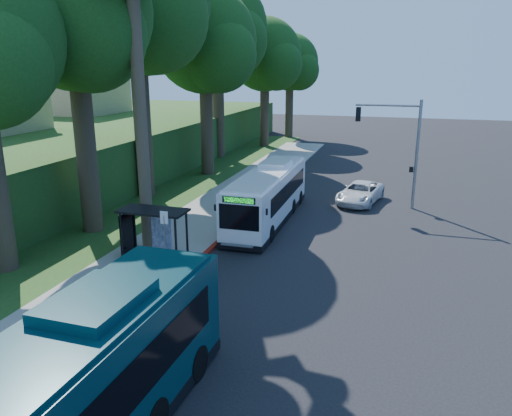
% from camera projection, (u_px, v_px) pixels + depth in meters
% --- Properties ---
extents(ground, '(140.00, 140.00, 0.00)m').
position_uv_depth(ground, '(311.00, 254.00, 24.81)').
color(ground, black).
rests_on(ground, ground).
extents(sidewalk, '(4.50, 70.00, 0.12)m').
position_uv_depth(sidewalk, '(177.00, 239.00, 26.82)').
color(sidewalk, gray).
rests_on(sidewalk, ground).
extents(red_curb, '(0.25, 30.00, 0.13)m').
position_uv_depth(red_curb, '(185.00, 272.00, 22.50)').
color(red_curb, maroon).
rests_on(red_curb, ground).
extents(grass_verge, '(8.00, 70.00, 0.06)m').
position_uv_depth(grass_verge, '(132.00, 206.00, 33.01)').
color(grass_verge, '#234719').
rests_on(grass_verge, ground).
extents(bus_shelter, '(3.20, 1.51, 2.55)m').
position_uv_depth(bus_shelter, '(150.00, 224.00, 23.69)').
color(bus_shelter, black).
rests_on(bus_shelter, ground).
extents(stop_sign_pole, '(0.35, 0.06, 3.17)m').
position_uv_depth(stop_sign_pole, '(165.00, 236.00, 21.13)').
color(stop_sign_pole, gray).
rests_on(stop_sign_pole, ground).
extents(traffic_signal_pole, '(4.10, 0.30, 7.00)m').
position_uv_depth(traffic_signal_pole, '(401.00, 140.00, 31.74)').
color(traffic_signal_pole, gray).
rests_on(traffic_signal_pole, ground).
extents(hillside_backdrop, '(24.00, 60.00, 8.80)m').
position_uv_depth(hillside_backdrop, '(57.00, 140.00, 45.31)').
color(hillside_backdrop, '#234719').
rests_on(hillside_backdrop, ground).
extents(tree_0, '(8.40, 8.00, 15.70)m').
position_uv_depth(tree_0, '(75.00, 21.00, 25.13)').
color(tree_0, '#382B1E').
rests_on(tree_0, ground).
extents(tree_1, '(10.50, 10.00, 18.26)m').
position_uv_depth(tree_1, '(137.00, 6.00, 32.33)').
color(tree_1, '#382B1E').
rests_on(tree_1, ground).
extents(tree_2, '(8.82, 8.40, 15.12)m').
position_uv_depth(tree_2, '(206.00, 46.00, 39.91)').
color(tree_2, '#382B1E').
rests_on(tree_2, ground).
extents(tree_3, '(10.08, 9.60, 17.28)m').
position_uv_depth(tree_3, '(218.00, 33.00, 47.40)').
color(tree_3, '#382B1E').
rests_on(tree_3, ground).
extents(tree_4, '(8.40, 8.00, 14.14)m').
position_uv_depth(tree_4, '(266.00, 58.00, 54.70)').
color(tree_4, '#382B1E').
rests_on(tree_4, ground).
extents(tree_5, '(7.35, 7.00, 12.86)m').
position_uv_depth(tree_5, '(291.00, 65.00, 62.00)').
color(tree_5, '#382B1E').
rests_on(tree_5, ground).
extents(white_bus, '(2.49, 11.15, 3.32)m').
position_uv_depth(white_bus, '(268.00, 194.00, 29.76)').
color(white_bus, white).
rests_on(white_bus, ground).
extents(pickup, '(3.20, 5.33, 1.39)m').
position_uv_depth(pickup, '(360.00, 193.00, 33.88)').
color(pickup, silver).
rests_on(pickup, ground).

